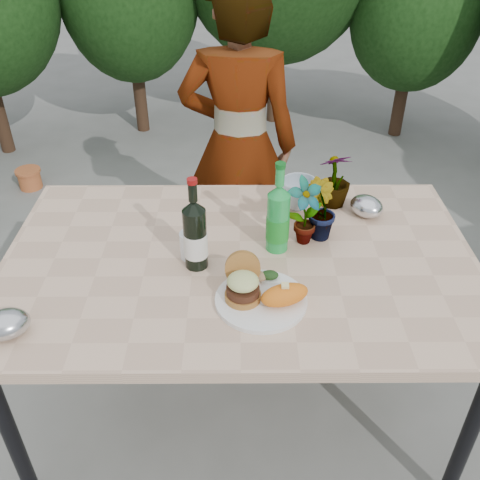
{
  "coord_description": "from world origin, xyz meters",
  "views": [
    {
      "loc": [
        -0.01,
        -1.44,
        1.84
      ],
      "look_at": [
        0.0,
        -0.08,
        0.88
      ],
      "focal_mm": 40.0,
      "sensor_mm": 36.0,
      "label": 1
    }
  ],
  "objects_px": {
    "wine_bottle": "(195,235)",
    "dinner_plate": "(261,300)",
    "person": "(239,146)",
    "patio_table": "(240,271)"
  },
  "relations": [
    {
      "from": "wine_bottle",
      "to": "dinner_plate",
      "type": "bearing_deg",
      "value": -50.33
    },
    {
      "from": "wine_bottle",
      "to": "person",
      "type": "distance_m",
      "value": 0.91
    },
    {
      "from": "patio_table",
      "to": "person",
      "type": "bearing_deg",
      "value": 90.09
    },
    {
      "from": "patio_table",
      "to": "dinner_plate",
      "type": "distance_m",
      "value": 0.24
    },
    {
      "from": "patio_table",
      "to": "person",
      "type": "height_order",
      "value": "person"
    },
    {
      "from": "wine_bottle",
      "to": "patio_table",
      "type": "bearing_deg",
      "value": 6.75
    },
    {
      "from": "patio_table",
      "to": "dinner_plate",
      "type": "bearing_deg",
      "value": -74.26
    },
    {
      "from": "dinner_plate",
      "to": "person",
      "type": "distance_m",
      "value": 1.08
    },
    {
      "from": "person",
      "to": "dinner_plate",
      "type": "bearing_deg",
      "value": 99.05
    },
    {
      "from": "dinner_plate",
      "to": "patio_table",
      "type": "bearing_deg",
      "value": 105.74
    }
  ]
}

